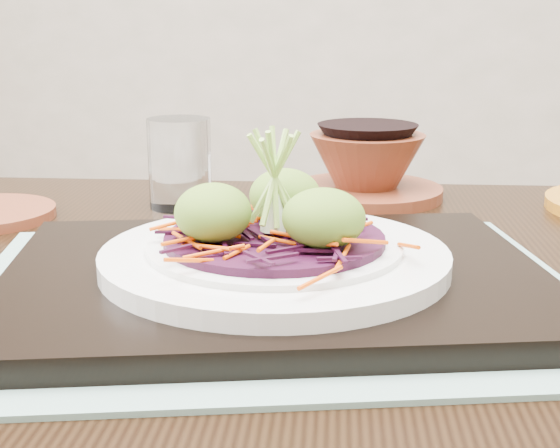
% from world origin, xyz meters
% --- Properties ---
extents(dining_table, '(1.22, 0.89, 0.71)m').
position_xyz_m(dining_table, '(-0.03, -0.05, 0.62)').
color(dining_table, black).
rests_on(dining_table, ground).
extents(placemat, '(0.53, 0.46, 0.00)m').
position_xyz_m(placemat, '(-0.01, -0.08, 0.71)').
color(placemat, gray).
rests_on(placemat, dining_table).
extents(serving_tray, '(0.46, 0.39, 0.02)m').
position_xyz_m(serving_tray, '(-0.01, -0.08, 0.72)').
color(serving_tray, black).
rests_on(serving_tray, placemat).
extents(white_plate, '(0.26, 0.26, 0.02)m').
position_xyz_m(white_plate, '(-0.01, -0.08, 0.74)').
color(white_plate, silver).
rests_on(white_plate, serving_tray).
extents(cabbage_bed, '(0.16, 0.16, 0.01)m').
position_xyz_m(cabbage_bed, '(-0.01, -0.08, 0.75)').
color(cabbage_bed, '#300924').
rests_on(cabbage_bed, white_plate).
extents(carrot_julienne, '(0.20, 0.20, 0.01)m').
position_xyz_m(carrot_julienne, '(-0.01, -0.08, 0.76)').
color(carrot_julienne, '#DA4603').
rests_on(carrot_julienne, cabbage_bed).
extents(guacamole_scoops, '(0.14, 0.12, 0.04)m').
position_xyz_m(guacamole_scoops, '(-0.01, -0.08, 0.77)').
color(guacamole_scoops, '#537623').
rests_on(guacamole_scoops, cabbage_bed).
extents(scallion_garnish, '(0.06, 0.06, 0.09)m').
position_xyz_m(scallion_garnish, '(-0.01, -0.08, 0.79)').
color(scallion_garnish, '#92C14D').
rests_on(scallion_garnish, cabbage_bed).
extents(water_glass, '(0.08, 0.08, 0.10)m').
position_xyz_m(water_glass, '(-0.17, 0.17, 0.76)').
color(water_glass, white).
rests_on(water_glass, dining_table).
extents(terracotta_bowl_set, '(0.19, 0.19, 0.07)m').
position_xyz_m(terracotta_bowl_set, '(0.02, 0.25, 0.74)').
color(terracotta_bowl_set, maroon).
rests_on(terracotta_bowl_set, dining_table).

